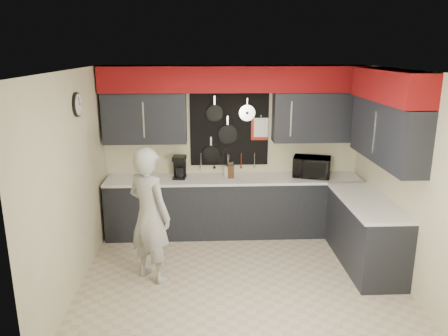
{
  "coord_description": "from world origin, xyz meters",
  "views": [
    {
      "loc": [
        -0.44,
        -4.97,
        2.83
      ],
      "look_at": [
        -0.19,
        0.5,
        1.33
      ],
      "focal_mm": 35.0,
      "sensor_mm": 36.0,
      "label": 1
    }
  ],
  "objects_px": {
    "knife_block": "(231,172)",
    "microwave": "(312,167)",
    "person": "(149,215)",
    "utensil_crock": "(228,172)",
    "coffee_maker": "(180,166)"
  },
  "relations": [
    {
      "from": "utensil_crock",
      "to": "person",
      "type": "relative_size",
      "value": 0.09
    },
    {
      "from": "knife_block",
      "to": "person",
      "type": "bearing_deg",
      "value": -121.43
    },
    {
      "from": "knife_block",
      "to": "coffee_maker",
      "type": "bearing_deg",
      "value": -175.87
    },
    {
      "from": "knife_block",
      "to": "microwave",
      "type": "bearing_deg",
      "value": 8.37
    },
    {
      "from": "microwave",
      "to": "coffee_maker",
      "type": "relative_size",
      "value": 1.61
    },
    {
      "from": "microwave",
      "to": "utensil_crock",
      "type": "distance_m",
      "value": 1.29
    },
    {
      "from": "utensil_crock",
      "to": "knife_block",
      "type": "bearing_deg",
      "value": -62.43
    },
    {
      "from": "utensil_crock",
      "to": "coffee_maker",
      "type": "xyz_separation_m",
      "value": [
        -0.74,
        -0.03,
        0.1
      ]
    },
    {
      "from": "utensil_crock",
      "to": "person",
      "type": "xyz_separation_m",
      "value": [
        -1.05,
        -1.43,
        -0.14
      ]
    },
    {
      "from": "microwave",
      "to": "person",
      "type": "distance_m",
      "value": 2.72
    },
    {
      "from": "coffee_maker",
      "to": "microwave",
      "type": "bearing_deg",
      "value": 5.8
    },
    {
      "from": "coffee_maker",
      "to": "knife_block",
      "type": "bearing_deg",
      "value": 3.2
    },
    {
      "from": "coffee_maker",
      "to": "person",
      "type": "distance_m",
      "value": 1.45
    },
    {
      "from": "coffee_maker",
      "to": "person",
      "type": "bearing_deg",
      "value": -95.76
    },
    {
      "from": "microwave",
      "to": "person",
      "type": "bearing_deg",
      "value": -132.44
    }
  ]
}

